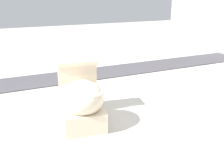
% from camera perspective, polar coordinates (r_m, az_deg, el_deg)
% --- Properties ---
extents(ground_plane, '(14.00, 14.00, 0.00)m').
position_cam_1_polar(ground_plane, '(2.49, -3.58, -6.52)').
color(ground_plane, '#B7B2A8').
extents(gravel_strip, '(0.56, 8.00, 0.01)m').
position_cam_1_polar(gravel_strip, '(3.71, -3.12, 2.38)').
color(gravel_strip, '#423F44').
rests_on(gravel_strip, ground).
extents(toilet, '(0.68, 0.47, 0.52)m').
position_cam_1_polar(toilet, '(2.30, -6.80, -2.93)').
color(toilet, beige).
rests_on(toilet, ground).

